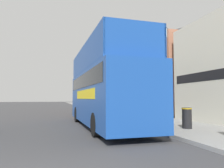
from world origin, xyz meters
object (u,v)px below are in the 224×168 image
at_px(parked_car_ahead_of_bus, 90,107).
at_px(lamp_post_nearest, 164,56).
at_px(tour_bus, 104,92).
at_px(lamp_post_second, 115,78).
at_px(litter_bin, 187,117).

height_order(parked_car_ahead_of_bus, lamp_post_nearest, lamp_post_nearest).
xyz_separation_m(tour_bus, lamp_post_second, (2.17, 5.29, 1.28)).
bearing_deg(tour_bus, litter_bin, -39.21).
xyz_separation_m(lamp_post_nearest, lamp_post_second, (-0.23, 7.59, -0.37)).
bearing_deg(parked_car_ahead_of_bus, lamp_post_second, -58.30).
bearing_deg(lamp_post_second, litter_bin, -81.52).
relative_size(lamp_post_nearest, lamp_post_second, 1.14).
xyz_separation_m(parked_car_ahead_of_bus, litter_bin, (2.77, -10.77, -0.07)).
relative_size(parked_car_ahead_of_bus, lamp_post_nearest, 0.81).
xyz_separation_m(tour_bus, parked_car_ahead_of_bus, (0.59, 8.13, -1.18)).
bearing_deg(litter_bin, parked_car_ahead_of_bus, 104.40).
distance_m(lamp_post_nearest, lamp_post_second, 7.60).
height_order(tour_bus, lamp_post_second, lamp_post_second).
relative_size(parked_car_ahead_of_bus, lamp_post_second, 0.92).
height_order(tour_bus, parked_car_ahead_of_bus, tour_bus).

